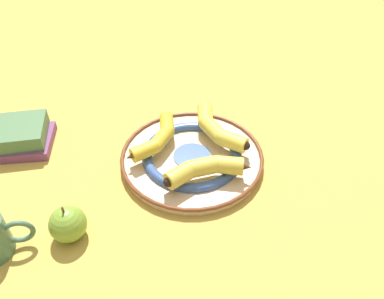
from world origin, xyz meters
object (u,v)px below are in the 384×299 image
object	(u,v)px
apple	(68,224)
banana_b	(206,169)
decorative_bowl	(192,157)
banana_a	(215,127)
book_stack	(11,137)
banana_c	(157,138)

from	to	relation	value
apple	banana_b	bearing A→B (deg)	-136.63
decorative_bowl	banana_a	world-z (taller)	banana_a
banana_a	decorative_bowl	bearing A→B (deg)	-71.66
banana_a	banana_b	distance (m)	0.14
banana_a	book_stack	bearing A→B (deg)	-119.35
decorative_bowl	apple	distance (m)	0.30
book_stack	decorative_bowl	bearing A→B (deg)	172.99
decorative_bowl	apple	world-z (taller)	apple
decorative_bowl	banana_c	size ratio (longest dim) A/B	1.79
banana_a	book_stack	size ratio (longest dim) A/B	0.73
decorative_bowl	banana_a	size ratio (longest dim) A/B	2.11
book_stack	banana_c	bearing A→B (deg)	175.46
decorative_bowl	book_stack	world-z (taller)	book_stack
decorative_bowl	banana_b	xyz separation A→B (m)	(-0.05, 0.06, 0.04)
decorative_bowl	banana_b	bearing A→B (deg)	128.12
banana_a	banana_b	xyz separation A→B (m)	(-0.01, 0.14, 0.00)
banana_a	apple	bearing A→B (deg)	-77.32
banana_a	banana_c	xyz separation A→B (m)	(0.11, 0.07, -0.00)
banana_b	banana_c	size ratio (longest dim) A/B	0.93
book_stack	apple	bearing A→B (deg)	128.10
banana_b	banana_c	world-z (taller)	banana_b
banana_b	book_stack	xyz separation A→B (m)	(0.46, 0.01, -0.02)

